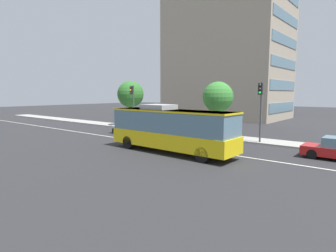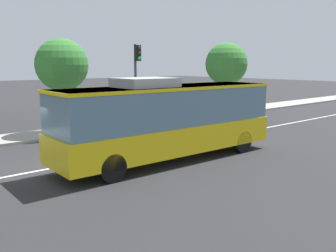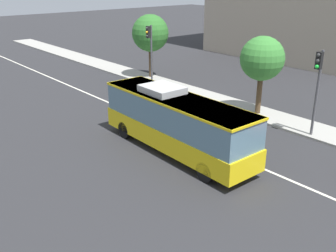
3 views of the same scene
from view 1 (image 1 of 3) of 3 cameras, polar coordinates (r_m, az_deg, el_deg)
The scene contains 10 objects.
ground_plane at distance 24.31m, azimuth -3.91°, elevation -3.44°, with size 160.00×160.00×0.00m, color #28282B.
sidewalk_kerb at distance 29.37m, azimuth 4.76°, elevation -1.55°, with size 80.00×2.65×0.14m, color #9E9B93.
lane_centre_line at distance 24.31m, azimuth -3.91°, elevation -3.43°, with size 76.00×0.16×0.01m, color silver.
transit_bus at distance 20.05m, azimuth 0.61°, elevation -0.37°, with size 10.06×2.73×3.46m.
sedan_silver at distance 29.34m, azimuth -7.78°, elevation -0.30°, with size 4.56×1.95×1.46m.
traffic_light_near_corner at distance 33.14m, azimuth -7.31°, elevation 5.43°, with size 0.33×0.62×5.20m.
traffic_light_mid_block at distance 24.60m, azimuth 18.49°, elevation 4.70°, with size 0.32×0.62×5.20m.
street_tree_kerbside_left at distance 35.98m, azimuth -7.71°, elevation 6.44°, with size 3.35×3.35×5.84m.
street_tree_kerbside_right at distance 27.28m, azimuth 10.22°, elevation 5.83°, with size 2.95×2.95×5.42m.
office_block_background at distance 51.50m, azimuth 12.01°, elevation 15.09°, with size 20.00×13.28×23.80m.
Camera 1 is at (16.24, -17.58, 4.29)m, focal length 29.67 mm.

